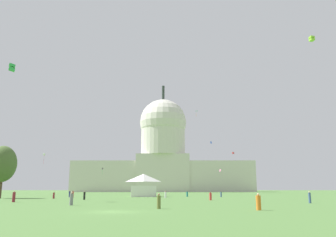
% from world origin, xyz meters
% --- Properties ---
extents(ground_plane, '(800.00, 800.00, 0.00)m').
position_xyz_m(ground_plane, '(0.00, 0.00, 0.00)').
color(ground_plane, '#4C7538').
extents(capitol_building, '(113.76, 30.46, 69.94)m').
position_xyz_m(capitol_building, '(0.82, 187.97, 22.62)').
color(capitol_building, beige).
rests_on(capitol_building, ground_plane).
extents(event_tent, '(7.28, 5.57, 5.87)m').
position_xyz_m(event_tent, '(-1.71, 58.48, 2.94)').
color(event_tent, white).
rests_on(event_tent, ground_plane).
extents(tree_west_mid, '(8.43, 8.42, 11.45)m').
position_xyz_m(tree_west_mid, '(-31.81, 43.14, 7.41)').
color(tree_west_mid, brown).
rests_on(tree_west_mid, ground_plane).
extents(person_denim_back_left, '(0.49, 0.49, 1.52)m').
position_xyz_m(person_denim_back_left, '(18.07, 55.03, 0.70)').
color(person_denim_back_left, '#3D5684').
rests_on(person_denim_back_left, ground_plane).
extents(person_olive_deep_crowd, '(0.45, 0.45, 1.60)m').
position_xyz_m(person_olive_deep_crowd, '(4.06, 4.73, 0.72)').
color(person_olive_deep_crowd, olive).
rests_on(person_olive_deep_crowd, ground_plane).
extents(person_denim_edge_west, '(0.49, 0.49, 1.71)m').
position_xyz_m(person_denim_edge_west, '(25.74, 18.94, 0.79)').
color(person_denim_edge_west, '#3D5684').
rests_on(person_denim_edge_west, ground_plane).
extents(person_red_front_center, '(0.55, 0.55, 1.63)m').
position_xyz_m(person_red_front_center, '(-17.76, 49.90, 0.73)').
color(person_red_front_center, red).
rests_on(person_red_front_center, ground_plane).
extents(person_orange_mid_left, '(0.60, 0.60, 1.65)m').
position_xyz_m(person_orange_mid_left, '(14.01, 2.40, 0.74)').
color(person_orange_mid_left, orange).
rests_on(person_orange_mid_left, ground_plane).
extents(person_teal_mid_right, '(0.49, 0.49, 1.56)m').
position_xyz_m(person_teal_mid_right, '(9.75, 58.48, 0.71)').
color(person_teal_mid_right, '#1E757A').
rests_on(person_teal_mid_right, ground_plane).
extents(person_black_near_tree_east, '(0.41, 0.41, 1.68)m').
position_xyz_m(person_black_near_tree_east, '(-11.09, 34.09, 0.77)').
color(person_black_near_tree_east, black).
rests_on(person_black_near_tree_east, ground_plane).
extents(person_maroon_aisle_center, '(0.53, 0.53, 1.44)m').
position_xyz_m(person_maroon_aisle_center, '(-19.35, 41.27, 0.65)').
color(person_maroon_aisle_center, maroon).
rests_on(person_maroon_aisle_center, ground_plane).
extents(person_navy_edge_east, '(0.46, 0.46, 1.63)m').
position_xyz_m(person_navy_edge_east, '(-19.46, 53.23, 0.74)').
color(person_navy_edge_east, navy).
rests_on(person_navy_edge_east, ground_plane).
extents(person_maroon_lawn_far_left, '(0.63, 0.63, 1.74)m').
position_xyz_m(person_maroon_lawn_far_left, '(-19.33, 22.41, 0.79)').
color(person_maroon_lawn_far_left, maroon).
rests_on(person_maroon_lawn_far_left, ground_plane).
extents(person_white_mid_center, '(0.60, 0.60, 1.54)m').
position_xyz_m(person_white_mid_center, '(4.24, 47.84, 0.69)').
color(person_white_mid_center, silver).
rests_on(person_white_mid_center, ground_plane).
extents(person_grey_near_tent, '(0.54, 0.54, 1.71)m').
position_xyz_m(person_grey_near_tent, '(-7.37, 12.27, 0.78)').
color(person_grey_near_tent, gray).
rests_on(person_grey_near_tent, ground_plane).
extents(person_red_front_left, '(0.55, 0.55, 1.53)m').
position_xyz_m(person_red_front_left, '(12.68, 31.47, 0.69)').
color(person_red_front_left, red).
rests_on(person_red_front_left, ground_plane).
extents(kite_lime_mid, '(1.02, 1.04, 0.93)m').
position_xyz_m(kite_lime_mid, '(33.05, 29.82, 30.84)').
color(kite_lime_mid, '#8CD133').
extents(kite_blue_mid, '(0.64, 0.42, 1.17)m').
position_xyz_m(kite_blue_mid, '(26.22, 139.64, 25.04)').
color(kite_blue_mid, blue).
extents(kite_green_mid, '(1.43, 1.40, 1.39)m').
position_xyz_m(kite_green_mid, '(-23.38, 26.02, 23.59)').
color(kite_green_mid, green).
extents(kite_black_low, '(1.07, 1.02, 3.76)m').
position_xyz_m(kite_black_low, '(-33.25, 163.22, 12.88)').
color(kite_black_low, black).
extents(kite_white_low, '(0.64, 0.69, 3.87)m').
position_xyz_m(kite_white_low, '(-39.17, 87.55, 13.84)').
color(kite_white_low, white).
extents(kite_turquoise_mid, '(1.66, 1.76, 2.09)m').
position_xyz_m(kite_turquoise_mid, '(16.38, 111.43, 34.54)').
color(kite_turquoise_mid, teal).
extents(kite_pink_low, '(0.49, 1.00, 0.97)m').
position_xyz_m(kite_pink_low, '(25.63, 106.86, 9.30)').
color(kite_pink_low, pink).
extents(kite_red_mid, '(0.94, 0.97, 1.00)m').
position_xyz_m(kite_red_mid, '(36.34, 134.55, 19.19)').
color(kite_red_mid, red).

